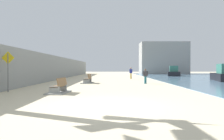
# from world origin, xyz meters

# --- Properties ---
(ground_plane) EXTENTS (120.00, 120.00, 0.00)m
(ground_plane) POSITION_xyz_m (0.00, 18.00, 0.00)
(ground_plane) COLOR beige
(seawall) EXTENTS (0.80, 64.00, 3.18)m
(seawall) POSITION_xyz_m (-7.50, 18.00, 1.59)
(seawall) COLOR gray
(seawall) RESTS_ON ground
(bench_near) EXTENTS (1.29, 2.19, 0.98)m
(bench_near) POSITION_xyz_m (-3.14, 4.29, 0.23)
(bench_near) COLOR gray
(bench_near) RESTS_ON ground
(bench_far) EXTENTS (1.24, 2.17, 0.98)m
(bench_far) POSITION_xyz_m (-2.30, 12.98, 0.23)
(bench_far) COLOR gray
(bench_far) RESTS_ON ground
(person_walking) EXTENTS (0.45, 0.34, 1.68)m
(person_walking) POSITION_xyz_m (2.99, 21.59, 0.98)
(person_walking) COLOR gold
(person_walking) RESTS_ON ground
(person_standing) EXTENTS (0.52, 0.24, 1.51)m
(person_standing) POSITION_xyz_m (3.62, 12.24, 0.86)
(person_standing) COLOR teal
(person_standing) RESTS_ON ground
(boat_far_left) EXTENTS (3.88, 7.58, 1.97)m
(boat_far_left) POSITION_xyz_m (12.53, 32.99, 0.75)
(boat_far_left) COLOR black
(boat_far_left) RESTS_ON water_bay
(pedestrian_sign) EXTENTS (0.85, 0.08, 2.70)m
(pedestrian_sign) POSITION_xyz_m (-6.71, 5.01, 1.68)
(pedestrian_sign) COLOR slate
(pedestrian_sign) RESTS_ON ground
(harbor_building) EXTENTS (12.00, 6.00, 8.18)m
(harbor_building) POSITION_xyz_m (13.64, 46.00, 4.09)
(harbor_building) COLOR gray
(harbor_building) RESTS_ON ground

